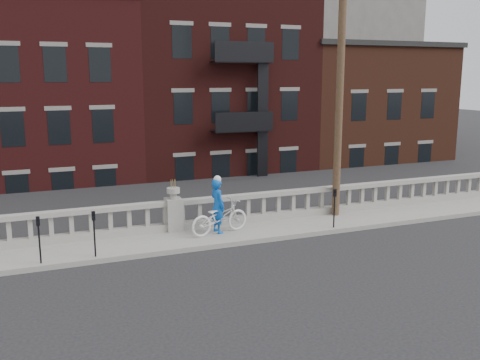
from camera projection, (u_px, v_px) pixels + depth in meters
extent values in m
plane|color=black|center=(212.00, 273.00, 14.74)|extent=(120.00, 120.00, 0.00)
cube|color=gray|center=(182.00, 240.00, 17.45)|extent=(32.00, 2.20, 0.15)
cube|color=gray|center=(174.00, 226.00, 18.28)|extent=(28.00, 0.34, 0.25)
cube|color=gray|center=(174.00, 203.00, 18.12)|extent=(28.00, 0.34, 0.16)
cube|color=gray|center=(174.00, 214.00, 18.20)|extent=(0.55, 0.55, 1.10)
cylinder|color=gray|center=(173.00, 196.00, 18.07)|extent=(0.24, 0.24, 0.20)
cylinder|color=gray|center=(173.00, 190.00, 18.04)|extent=(0.44, 0.44, 0.18)
cube|color=#605E59|center=(173.00, 296.00, 19.12)|extent=(36.00, 0.50, 5.15)
cube|color=black|center=(97.00, 221.00, 39.35)|extent=(80.00, 44.00, 0.50)
cube|color=#595651|center=(101.00, 279.00, 22.27)|extent=(16.00, 7.00, 4.00)
cube|color=#595651|center=(314.00, 89.00, 52.03)|extent=(14.00, 14.00, 18.00)
cube|color=#441314|center=(34.00, 134.00, 31.01)|extent=(10.00, 14.00, 14.00)
cube|color=black|center=(24.00, 5.00, 29.63)|extent=(10.30, 14.30, 0.30)
cube|color=#37100F|center=(198.00, 116.00, 34.56)|extent=(10.00, 14.00, 15.50)
cube|color=#4A2316|center=(331.00, 136.00, 38.58)|extent=(10.00, 14.00, 12.00)
cube|color=black|center=(333.00, 49.00, 37.39)|extent=(10.30, 14.30, 0.30)
cylinder|color=#422D1E|center=(340.00, 81.00, 19.30)|extent=(0.28, 0.28, 10.00)
cylinder|color=black|center=(40.00, 245.00, 14.95)|extent=(0.05, 0.05, 1.10)
cube|color=black|center=(38.00, 221.00, 14.82)|extent=(0.10, 0.08, 0.26)
cube|color=black|center=(38.00, 220.00, 14.77)|extent=(0.06, 0.01, 0.08)
cylinder|color=black|center=(95.00, 238.00, 15.51)|extent=(0.05, 0.05, 1.10)
cube|color=black|center=(93.00, 216.00, 15.37)|extent=(0.10, 0.08, 0.26)
cube|color=black|center=(93.00, 215.00, 15.33)|extent=(0.06, 0.01, 0.08)
cylinder|color=black|center=(334.00, 212.00, 18.49)|extent=(0.05, 0.05, 1.10)
cube|color=black|center=(335.00, 193.00, 18.36)|extent=(0.10, 0.08, 0.26)
cube|color=black|center=(336.00, 192.00, 18.31)|extent=(0.06, 0.01, 0.08)
imported|color=silver|center=(219.00, 217.00, 17.80)|extent=(2.24, 1.19, 1.12)
imported|color=#0C4FB5|center=(218.00, 206.00, 17.84)|extent=(0.55, 0.74, 1.84)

